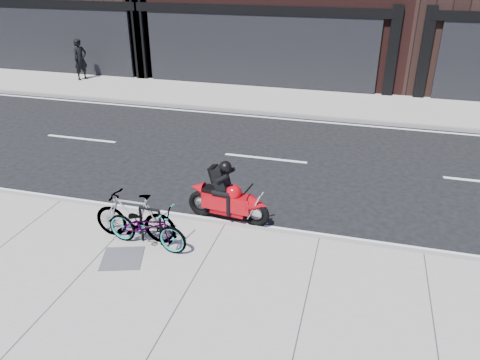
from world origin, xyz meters
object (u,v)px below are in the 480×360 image
(utility_grate, at_px, (122,258))
(bicycle_front, at_px, (147,226))
(bicycle_rear, at_px, (135,217))
(pedestrian, at_px, (80,59))
(bike_rack, at_px, (151,222))
(motorcycle, at_px, (231,198))

(utility_grate, bearing_deg, bicycle_front, 60.59)
(bicycle_rear, bearing_deg, utility_grate, 3.06)
(bicycle_rear, xyz_separation_m, pedestrian, (-8.42, 11.45, 0.38))
(bicycle_rear, relative_size, utility_grate, 2.30)
(bicycle_rear, distance_m, pedestrian, 14.21)
(pedestrian, bearing_deg, bike_rack, -119.53)
(bicycle_front, height_order, bicycle_rear, bicycle_rear)
(bicycle_rear, relative_size, pedestrian, 0.96)
(pedestrian, bearing_deg, bicycle_front, -119.91)
(bicycle_front, distance_m, motorcycle, 1.99)
(bicycle_front, distance_m, utility_grate, 0.75)
(bike_rack, height_order, bicycle_rear, bicycle_rear)
(bicycle_front, xyz_separation_m, pedestrian, (-8.75, 11.62, 0.45))
(bicycle_front, bearing_deg, motorcycle, -31.69)
(pedestrian, distance_m, utility_grate, 14.82)
(motorcycle, distance_m, pedestrian, 14.19)
(bicycle_rear, bearing_deg, bike_rack, 83.45)
(pedestrian, bearing_deg, bicycle_rear, -120.56)
(bicycle_front, height_order, utility_grate, bicycle_front)
(utility_grate, bearing_deg, bicycle_rear, 92.99)
(motorcycle, bearing_deg, bicycle_front, -122.28)
(bicycle_front, bearing_deg, utility_grate, 157.68)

